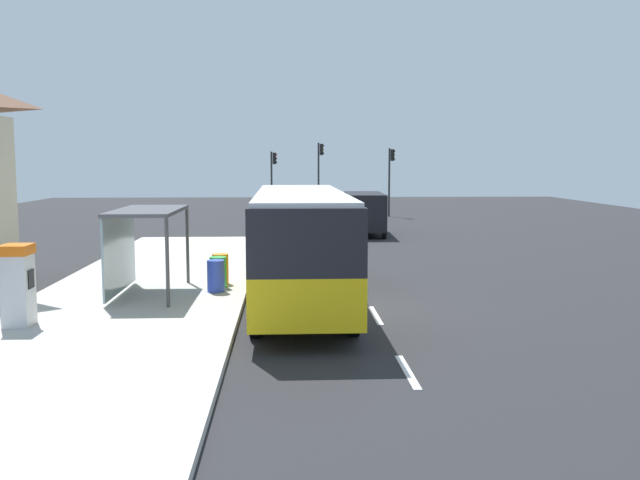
{
  "coord_description": "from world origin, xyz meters",
  "views": [
    {
      "loc": [
        -2.07,
        -19.16,
        4.07
      ],
      "look_at": [
        -1.0,
        3.59,
        1.5
      ],
      "focal_mm": 39.48,
      "sensor_mm": 36.0,
      "label": 1
    }
  ],
  "objects_px": {
    "recycling_bin_green": "(218,272)",
    "ticket_machine": "(18,285)",
    "sedan_far": "(351,209)",
    "traffic_light_median": "(320,167)",
    "bus": "(300,240)",
    "white_van": "(364,210)",
    "sedan_near": "(341,201)",
    "recycling_bin_blue": "(216,276)",
    "traffic_light_near_side": "(391,171)",
    "traffic_light_far_side": "(273,173)",
    "recycling_bin_orange": "(220,269)",
    "bus_shelter": "(137,229)"
  },
  "relations": [
    {
      "from": "bus",
      "to": "white_van",
      "type": "relative_size",
      "value": 2.09
    },
    {
      "from": "white_van",
      "to": "bus_shelter",
      "type": "height_order",
      "value": "bus_shelter"
    },
    {
      "from": "ticket_machine",
      "to": "recycling_bin_green",
      "type": "bearing_deg",
      "value": 49.16
    },
    {
      "from": "bus",
      "to": "sedan_near",
      "type": "height_order",
      "value": "bus"
    },
    {
      "from": "sedan_near",
      "to": "recycling_bin_blue",
      "type": "bearing_deg",
      "value": -100.23
    },
    {
      "from": "bus",
      "to": "bus_shelter",
      "type": "height_order",
      "value": "bus"
    },
    {
      "from": "recycling_bin_green",
      "to": "bus_shelter",
      "type": "height_order",
      "value": "bus_shelter"
    },
    {
      "from": "sedan_far",
      "to": "recycling_bin_green",
      "type": "relative_size",
      "value": 4.64
    },
    {
      "from": "traffic_light_near_side",
      "to": "traffic_light_far_side",
      "type": "height_order",
      "value": "traffic_light_near_side"
    },
    {
      "from": "white_van",
      "to": "recycling_bin_orange",
      "type": "relative_size",
      "value": 5.55
    },
    {
      "from": "sedan_far",
      "to": "traffic_light_near_side",
      "type": "xyz_separation_m",
      "value": [
        3.2,
        3.24,
        2.52
      ]
    },
    {
      "from": "recycling_bin_orange",
      "to": "bus_shelter",
      "type": "xyz_separation_m",
      "value": [
        -2.21,
        -1.69,
        1.44
      ]
    },
    {
      "from": "traffic_light_far_side",
      "to": "sedan_far",
      "type": "bearing_deg",
      "value": -36.81
    },
    {
      "from": "bus",
      "to": "bus_shelter",
      "type": "distance_m",
      "value": 4.77
    },
    {
      "from": "bus",
      "to": "ticket_machine",
      "type": "xyz_separation_m",
      "value": [
        -6.7,
        -3.13,
        -0.67
      ]
    },
    {
      "from": "white_van",
      "to": "sedan_near",
      "type": "bearing_deg",
      "value": 89.69
    },
    {
      "from": "recycling_bin_green",
      "to": "bus_shelter",
      "type": "distance_m",
      "value": 2.82
    },
    {
      "from": "recycling_bin_blue",
      "to": "recycling_bin_green",
      "type": "height_order",
      "value": "same"
    },
    {
      "from": "ticket_machine",
      "to": "sedan_far",
      "type": "bearing_deg",
      "value": 71.11
    },
    {
      "from": "sedan_near",
      "to": "white_van",
      "type": "bearing_deg",
      "value": -90.31
    },
    {
      "from": "sedan_near",
      "to": "recycling_bin_green",
      "type": "height_order",
      "value": "sedan_near"
    },
    {
      "from": "sedan_far",
      "to": "traffic_light_median",
      "type": "relative_size",
      "value": 0.81
    },
    {
      "from": "recycling_bin_orange",
      "to": "traffic_light_median",
      "type": "xyz_separation_m",
      "value": [
        4.59,
        30.58,
        2.92
      ]
    },
    {
      "from": "sedan_near",
      "to": "sedan_far",
      "type": "bearing_deg",
      "value": -90.0
    },
    {
      "from": "traffic_light_near_side",
      "to": "bus_shelter",
      "type": "distance_m",
      "value": 32.92
    },
    {
      "from": "traffic_light_far_side",
      "to": "traffic_light_median",
      "type": "relative_size",
      "value": 0.88
    },
    {
      "from": "ticket_machine",
      "to": "traffic_light_near_side",
      "type": "xyz_separation_m",
      "value": [
        13.91,
        34.56,
        2.14
      ]
    },
    {
      "from": "recycling_bin_orange",
      "to": "traffic_light_near_side",
      "type": "xyz_separation_m",
      "value": [
        9.7,
        28.98,
        2.66
      ]
    },
    {
      "from": "traffic_light_far_side",
      "to": "bus_shelter",
      "type": "distance_m",
      "value": 31.66
    },
    {
      "from": "sedan_far",
      "to": "recycling_bin_blue",
      "type": "relative_size",
      "value": 4.64
    },
    {
      "from": "bus_shelter",
      "to": "recycling_bin_blue",
      "type": "bearing_deg",
      "value": 7.4
    },
    {
      "from": "sedan_far",
      "to": "recycling_bin_blue",
      "type": "bearing_deg",
      "value": -103.47
    },
    {
      "from": "ticket_machine",
      "to": "sedan_near",
      "type": "bearing_deg",
      "value": 75.07
    },
    {
      "from": "recycling_bin_green",
      "to": "traffic_light_far_side",
      "type": "xyz_separation_m",
      "value": [
        1.1,
        30.48,
        2.51
      ]
    },
    {
      "from": "traffic_light_near_side",
      "to": "bus",
      "type": "bearing_deg",
      "value": -102.92
    },
    {
      "from": "sedan_near",
      "to": "ticket_machine",
      "type": "relative_size",
      "value": 2.27
    },
    {
      "from": "recycling_bin_green",
      "to": "white_van",
      "type": "bearing_deg",
      "value": 69.45
    },
    {
      "from": "white_van",
      "to": "recycling_bin_blue",
      "type": "relative_size",
      "value": 5.55
    },
    {
      "from": "recycling_bin_orange",
      "to": "sedan_near",
      "type": "bearing_deg",
      "value": 79.37
    },
    {
      "from": "ticket_machine",
      "to": "recycling_bin_orange",
      "type": "relative_size",
      "value": 2.04
    },
    {
      "from": "traffic_light_median",
      "to": "sedan_near",
      "type": "bearing_deg",
      "value": 64.74
    },
    {
      "from": "recycling_bin_green",
      "to": "ticket_machine",
      "type": "bearing_deg",
      "value": -130.84
    },
    {
      "from": "ticket_machine",
      "to": "traffic_light_median",
      "type": "xyz_separation_m",
      "value": [
        8.81,
        36.16,
        2.4
      ]
    },
    {
      "from": "bus",
      "to": "recycling_bin_blue",
      "type": "distance_m",
      "value": 2.95
    },
    {
      "from": "sedan_far",
      "to": "recycling_bin_blue",
      "type": "height_order",
      "value": "sedan_far"
    },
    {
      "from": "traffic_light_median",
      "to": "recycling_bin_orange",
      "type": "bearing_deg",
      "value": -98.54
    },
    {
      "from": "bus",
      "to": "white_van",
      "type": "height_order",
      "value": "bus"
    },
    {
      "from": "recycling_bin_green",
      "to": "traffic_light_near_side",
      "type": "relative_size",
      "value": 0.19
    },
    {
      "from": "bus",
      "to": "recycling_bin_green",
      "type": "height_order",
      "value": "bus"
    },
    {
      "from": "traffic_light_median",
      "to": "ticket_machine",
      "type": "bearing_deg",
      "value": -103.69
    }
  ]
}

